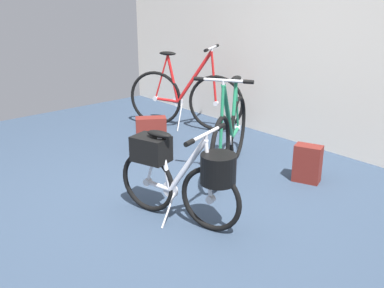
{
  "coord_description": "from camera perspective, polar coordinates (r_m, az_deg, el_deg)",
  "views": [
    {
      "loc": [
        2.63,
        -1.93,
        1.75
      ],
      "look_at": [
        0.07,
        0.32,
        0.55
      ],
      "focal_mm": 42.19,
      "sensor_mm": 36.0,
      "label": 1
    }
  ],
  "objects": [
    {
      "name": "display_bike_right",
      "position": [
        5.79,
        -0.9,
        5.86
      ],
      "size": [
        1.36,
        0.8,
        1.06
      ],
      "color": "black",
      "rests_on": "ground_plane"
    },
    {
      "name": "backpack_on_floor",
      "position": [
        5.05,
        -5.18,
        1.26
      ],
      "size": [
        0.31,
        0.36,
        0.38
      ],
      "color": "maroon",
      "rests_on": "ground_plane"
    },
    {
      "name": "folding_bike_foreground",
      "position": [
        3.42,
        -1.18,
        -3.62
      ],
      "size": [
        1.07,
        0.53,
        0.78
      ],
      "color": "black",
      "rests_on": "ground_plane"
    },
    {
      "name": "handbag_on_floor",
      "position": [
        4.36,
        14.4,
        -2.43
      ],
      "size": [
        0.28,
        0.24,
        0.36
      ],
      "color": "maroon",
      "rests_on": "ground_plane"
    },
    {
      "name": "ground_plane",
      "position": [
        3.71,
        -4.56,
        -8.88
      ],
      "size": [
        7.09,
        7.09,
        0.0
      ],
      "primitive_type": "plane",
      "color": "#2D3D51"
    },
    {
      "name": "back_wall",
      "position": [
        5.06,
        18.0,
        16.65
      ],
      "size": [
        7.09,
        0.1,
        3.18
      ],
      "primitive_type": "cube",
      "color": "silver",
      "rests_on": "ground_plane"
    },
    {
      "name": "display_bike_left",
      "position": [
        4.4,
        4.8,
        1.11
      ],
      "size": [
        0.79,
        1.25,
        1.0
      ],
      "color": "black",
      "rests_on": "ground_plane"
    }
  ]
}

